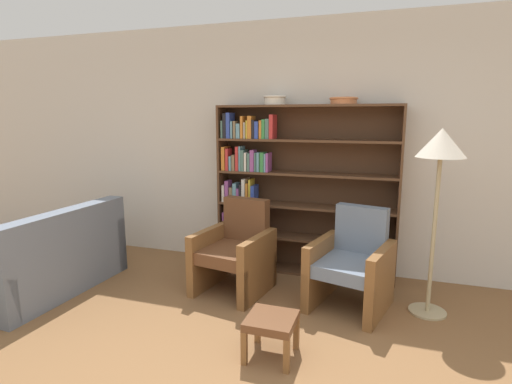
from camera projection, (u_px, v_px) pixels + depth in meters
name	position (u px, v px, depth m)	size (l,w,h in m)	color
wall_back	(321.00, 148.00, 4.39)	(12.00, 0.06, 2.75)	silver
bookshelf	(286.00, 190.00, 4.41)	(1.96, 0.30, 1.84)	brown
bowl_brass	(275.00, 100.00, 4.26)	(0.24, 0.24, 0.10)	silver
bowl_cream	(344.00, 100.00, 4.04)	(0.29, 0.29, 0.07)	#C67547
couch	(46.00, 261.00, 3.98)	(0.94, 1.51, 0.84)	slate
armchair_leather	(236.00, 252.00, 3.97)	(0.74, 0.78, 0.90)	brown
armchair_cushioned	(352.00, 265.00, 3.62)	(0.79, 0.82, 0.90)	brown
floor_lamp	(440.00, 155.00, 3.30)	(0.40, 0.40, 1.62)	tan
footstool	(271.00, 324.00, 2.86)	(0.34, 0.34, 0.31)	brown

